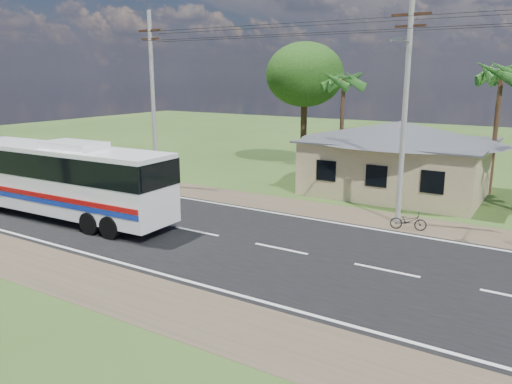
% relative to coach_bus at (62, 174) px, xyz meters
% --- Properties ---
extents(ground, '(120.00, 120.00, 0.00)m').
position_rel_coach_bus_xyz_m(ground, '(11.60, 1.75, -2.28)').
color(ground, '#2E4A1A').
rests_on(ground, ground).
extents(road, '(120.00, 16.00, 0.03)m').
position_rel_coach_bus_xyz_m(road, '(11.60, 1.75, -2.27)').
color(road, black).
rests_on(road, ground).
extents(house, '(12.40, 10.00, 5.00)m').
position_rel_coach_bus_xyz_m(house, '(12.60, 14.75, 0.36)').
color(house, tan).
rests_on(house, ground).
extents(utility_poles, '(32.80, 2.22, 11.00)m').
position_rel_coach_bus_xyz_m(utility_poles, '(14.27, 8.24, 3.48)').
color(utility_poles, '#9E9E99').
rests_on(utility_poles, ground).
extents(palm_mid, '(2.80, 2.80, 8.20)m').
position_rel_coach_bus_xyz_m(palm_mid, '(17.60, 17.25, 4.87)').
color(palm_mid, '#47301E').
rests_on(palm_mid, ground).
extents(palm_far, '(2.80, 2.80, 7.70)m').
position_rel_coach_bus_xyz_m(palm_far, '(7.60, 17.75, 4.39)').
color(palm_far, '#47301E').
rests_on(palm_far, ground).
extents(tree_behind_house, '(6.00, 6.00, 9.61)m').
position_rel_coach_bus_xyz_m(tree_behind_house, '(3.60, 19.75, 4.83)').
color(tree_behind_house, '#47301E').
rests_on(tree_behind_house, ground).
extents(coach_bus, '(12.95, 3.16, 3.99)m').
position_rel_coach_bus_xyz_m(coach_bus, '(0.00, 0.00, 0.00)').
color(coach_bus, white).
rests_on(coach_bus, ground).
extents(motorcycle, '(1.76, 0.99, 0.88)m').
position_rel_coach_bus_xyz_m(motorcycle, '(15.38, 7.27, -1.85)').
color(motorcycle, black).
rests_on(motorcycle, ground).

